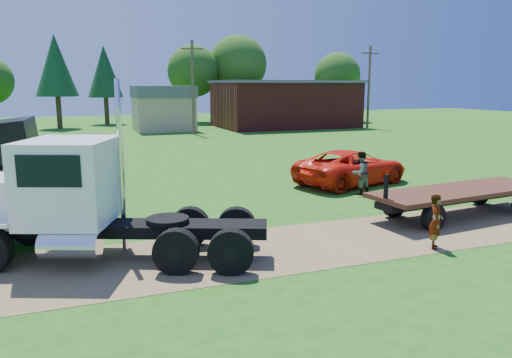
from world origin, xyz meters
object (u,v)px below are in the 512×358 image
object	(u,v)px
spectator_a	(436,222)
orange_pickup	(352,167)
white_semi_tractor	(75,199)
flatbed_trailer	(460,195)

from	to	relation	value
spectator_a	orange_pickup	bearing A→B (deg)	21.06
spectator_a	white_semi_tractor	bearing A→B (deg)	111.81
white_semi_tractor	spectator_a	bearing A→B (deg)	5.95
orange_pickup	flatbed_trailer	world-z (taller)	flatbed_trailer
white_semi_tractor	orange_pickup	xyz separation A→B (m)	(12.90, 6.49, -0.86)
orange_pickup	flatbed_trailer	size ratio (longest dim) A/B	0.82
orange_pickup	spectator_a	xyz separation A→B (m)	(-2.88, -9.41, -0.02)
white_semi_tractor	orange_pickup	size ratio (longest dim) A/B	1.38
white_semi_tractor	spectator_a	size ratio (longest dim) A/B	5.05
flatbed_trailer	spectator_a	xyz separation A→B (m)	(-3.39, -2.70, 0.03)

